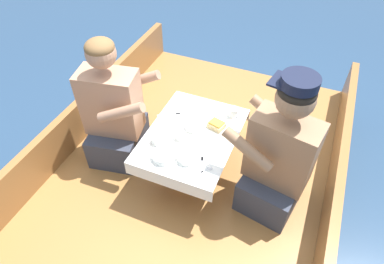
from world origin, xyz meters
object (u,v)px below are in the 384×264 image
object	(u,v)px
coffee_cup_port	(180,136)
coffee_cup_starboard	(157,139)
person_starboard	(279,158)
coffee_cup_center	(233,112)
sandwich	(216,125)
person_port	(114,114)

from	to	relation	value
coffee_cup_port	coffee_cup_starboard	size ratio (longest dim) A/B	0.85
person_starboard	coffee_cup_center	bearing A→B (deg)	-27.73
person_starboard	coffee_cup_starboard	world-z (taller)	person_starboard
sandwich	coffee_cup_starboard	distance (m)	0.42
person_starboard	sandwich	size ratio (longest dim) A/B	8.15
coffee_cup_port	coffee_cup_starboard	bearing A→B (deg)	-144.64
person_port	person_starboard	bearing A→B (deg)	-10.55
coffee_cup_port	coffee_cup_center	size ratio (longest dim) A/B	0.91
person_port	coffee_cup_center	size ratio (longest dim) A/B	10.21
person_port	coffee_cup_starboard	bearing A→B (deg)	-27.85
coffee_cup_starboard	coffee_cup_center	size ratio (longest dim) A/B	1.07
person_port	person_starboard	size ratio (longest dim) A/B	0.96
person_port	sandwich	bearing A→B (deg)	0.86
coffee_cup_port	coffee_cup_center	bearing A→B (deg)	54.46
person_starboard	sandwich	distance (m)	0.49
person_starboard	sandwich	world-z (taller)	person_starboard
coffee_cup_starboard	coffee_cup_center	bearing A→B (deg)	49.51
person_starboard	coffee_cup_starboard	distance (m)	0.79
person_port	sandwich	distance (m)	0.75
sandwich	coffee_cup_center	distance (m)	0.18
sandwich	coffee_cup_port	size ratio (longest dim) A/B	1.44
coffee_cup_port	coffee_cup_starboard	world-z (taller)	coffee_cup_port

